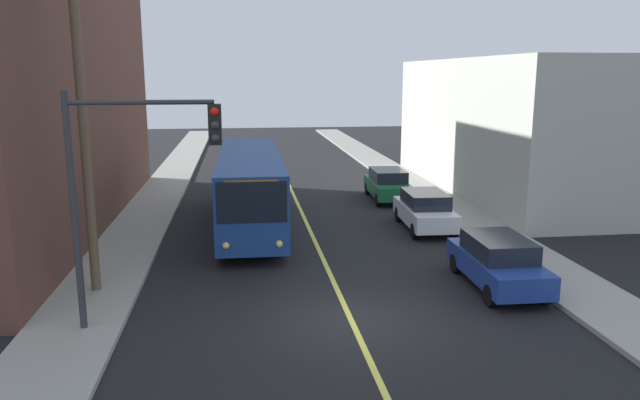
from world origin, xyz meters
TOP-DOWN VIEW (x-y plane):
  - ground_plane at (0.00, 0.00)m, footprint 120.00×120.00m
  - sidewalk_left at (-7.25, 10.00)m, footprint 2.50×90.00m
  - sidewalk_right at (7.25, 10.00)m, footprint 2.50×90.00m
  - lane_stripe_center at (0.00, 15.00)m, footprint 0.16×60.00m
  - building_right_warehouse at (14.49, 16.89)m, footprint 12.00×19.23m
  - city_bus at (-2.47, 10.58)m, footprint 2.66×12.18m
  - parked_car_blue at (4.97, 1.93)m, footprint 1.89×4.44m
  - parked_car_white at (4.90, 9.22)m, footprint 1.97×4.47m
  - parked_car_green at (4.81, 15.42)m, footprint 1.94×4.46m
  - utility_pole_near at (-7.27, 2.95)m, footprint 2.40×0.28m
  - traffic_signal_left_corner at (-5.41, 0.10)m, footprint 3.75×0.48m

SIDE VIEW (x-z plane):
  - ground_plane at x=0.00m, z-range 0.00..0.00m
  - lane_stripe_center at x=0.00m, z-range 0.00..0.01m
  - sidewalk_left at x=-7.25m, z-range 0.00..0.15m
  - sidewalk_right at x=7.25m, z-range 0.00..0.15m
  - parked_car_blue at x=4.97m, z-range 0.03..1.65m
  - parked_car_white at x=4.90m, z-range 0.03..1.65m
  - parked_car_green at x=4.81m, z-range 0.03..1.65m
  - city_bus at x=-2.47m, z-range 0.22..3.42m
  - building_right_warehouse at x=14.49m, z-range 0.00..7.33m
  - traffic_signal_left_corner at x=-5.41m, z-range 1.30..7.30m
  - utility_pole_near at x=-7.27m, z-range 0.66..10.90m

